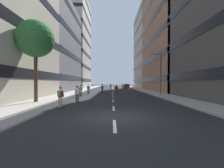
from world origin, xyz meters
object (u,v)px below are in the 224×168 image
at_px(skater_0, 116,89).
at_px(skater_1, 128,87).
at_px(street_tree_near, 35,39).
at_px(skater_2, 88,88).
at_px(skater_6, 80,90).
at_px(skater_5, 102,88).
at_px(parked_car_near, 126,86).
at_px(skater_3, 122,86).
at_px(skater_7, 59,96).
at_px(streetlamp_right, 158,69).
at_px(skater_8, 77,93).
at_px(skater_4, 110,86).

distance_m(skater_0, skater_1, 9.97).
relative_size(street_tree_near, skater_0, 4.63).
distance_m(skater_2, skater_6, 4.94).
height_order(skater_2, skater_5, same).
relative_size(parked_car_near, skater_5, 2.47).
bearing_deg(skater_2, skater_5, 28.41).
height_order(skater_0, skater_1, same).
bearing_deg(street_tree_near, skater_3, 68.47).
height_order(skater_1, skater_6, same).
bearing_deg(skater_6, parked_car_near, 73.42).
bearing_deg(street_tree_near, skater_7, -40.46).
distance_m(streetlamp_right, skater_7, 16.63).
distance_m(skater_2, skater_8, 11.28).
relative_size(parked_car_near, skater_6, 2.47).
bearing_deg(skater_6, streetlamp_right, 8.60).
xyz_separation_m(skater_3, skater_8, (-6.66, -26.87, 0.00)).
bearing_deg(skater_8, skater_6, 98.66).
bearing_deg(skater_1, skater_7, -108.84).
bearing_deg(street_tree_near, skater_4, 76.83).
xyz_separation_m(streetlamp_right, skater_1, (-3.28, 12.75, -3.15)).
height_order(street_tree_near, skater_7, street_tree_near).
relative_size(street_tree_near, skater_3, 4.63).
relative_size(skater_0, skater_2, 1.00).
distance_m(parked_car_near, skater_0, 28.25).
relative_size(skater_5, skater_7, 1.00).
relative_size(skater_2, skater_4, 1.00).
bearing_deg(streetlamp_right, parked_car_near, 93.81).
height_order(street_tree_near, skater_1, street_tree_near).
bearing_deg(skater_4, parked_car_near, 56.22).
bearing_deg(skater_2, skater_3, 65.11).
bearing_deg(skater_6, skater_7, -87.97).
relative_size(skater_0, skater_7, 1.00).
relative_size(skater_4, skater_5, 1.00).
relative_size(parked_car_near, skater_7, 2.47).
relative_size(street_tree_near, skater_1, 4.63).
relative_size(parked_car_near, skater_4, 2.47).
height_order(street_tree_near, skater_0, street_tree_near).
xyz_separation_m(skater_2, skater_5, (2.39, 1.29, -0.03)).
distance_m(skater_3, skater_4, 5.32).
relative_size(streetlamp_right, skater_4, 3.65).
bearing_deg(skater_7, skater_8, 79.59).
bearing_deg(skater_1, skater_3, 99.58).
relative_size(skater_0, skater_8, 1.00).
bearing_deg(skater_0, skater_3, 81.74).
height_order(skater_2, skater_4, same).
xyz_separation_m(streetlamp_right, skater_0, (-6.52, 3.32, -3.15)).
bearing_deg(streetlamp_right, skater_2, 164.85).
xyz_separation_m(skater_1, skater_6, (-8.63, -14.55, 0.00)).
height_order(street_tree_near, skater_6, street_tree_near).
relative_size(skater_5, skater_8, 1.00).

